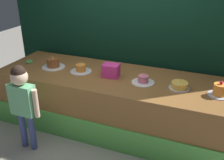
{
  "coord_description": "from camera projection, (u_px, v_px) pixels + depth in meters",
  "views": [
    {
      "loc": [
        1.28,
        -2.58,
        2.29
      ],
      "look_at": [
        0.1,
        0.34,
        0.86
      ],
      "focal_mm": 41.57,
      "sensor_mm": 36.0,
      "label": 1
    }
  ],
  "objects": [
    {
      "name": "curtain_backdrop",
      "position": [
        128.0,
        23.0,
        4.0
      ],
      "size": [
        4.11,
        0.08,
        2.88
      ],
      "primitive_type": "cube",
      "color": "black",
      "rests_on": "ground_plane"
    },
    {
      "name": "ground_plane",
      "position": [
        96.0,
        145.0,
        3.56
      ],
      "size": [
        12.0,
        12.0,
        0.0
      ],
      "primitive_type": "plane",
      "color": "gray"
    },
    {
      "name": "cake_left",
      "position": [
        81.0,
        69.0,
        3.82
      ],
      "size": [
        0.32,
        0.32,
        0.15
      ],
      "color": "silver",
      "rests_on": "stage_platform"
    },
    {
      "name": "cake_far_left",
      "position": [
        53.0,
        63.0,
        3.98
      ],
      "size": [
        0.35,
        0.35,
        0.18
      ],
      "color": "white",
      "rests_on": "stage_platform"
    },
    {
      "name": "stage_platform",
      "position": [
        112.0,
        101.0,
        3.86
      ],
      "size": [
        3.38,
        1.14,
        0.82
      ],
      "color": "brown",
      "rests_on": "ground_plane"
    },
    {
      "name": "cake_right",
      "position": [
        179.0,
        86.0,
        3.31
      ],
      "size": [
        0.27,
        0.27,
        0.13
      ],
      "color": "silver",
      "rests_on": "stage_platform"
    },
    {
      "name": "cake_center",
      "position": [
        143.0,
        80.0,
        3.47
      ],
      "size": [
        0.31,
        0.31,
        0.14
      ],
      "color": "white",
      "rests_on": "stage_platform"
    },
    {
      "name": "child_figure",
      "position": [
        22.0,
        97.0,
        3.22
      ],
      "size": [
        0.46,
        0.21,
        1.19
      ],
      "color": "#3F4C8C",
      "rests_on": "ground_plane"
    },
    {
      "name": "donut",
      "position": [
        29.0,
        62.0,
        4.18
      ],
      "size": [
        0.12,
        0.12,
        0.03
      ],
      "primitive_type": "torus",
      "color": "#59B259",
      "rests_on": "stage_platform"
    },
    {
      "name": "cake_far_right",
      "position": [
        220.0,
        90.0,
        3.12
      ],
      "size": [
        0.27,
        0.27,
        0.19
      ],
      "color": "silver",
      "rests_on": "stage_platform"
    },
    {
      "name": "pink_box",
      "position": [
        111.0,
        71.0,
        3.64
      ],
      "size": [
        0.24,
        0.19,
        0.18
      ],
      "primitive_type": "cube",
      "rotation": [
        0.0,
        0.0,
        0.07
      ],
      "color": "#F0389A",
      "rests_on": "stage_platform"
    }
  ]
}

